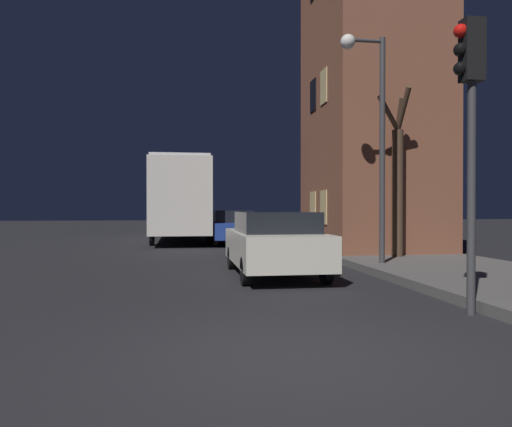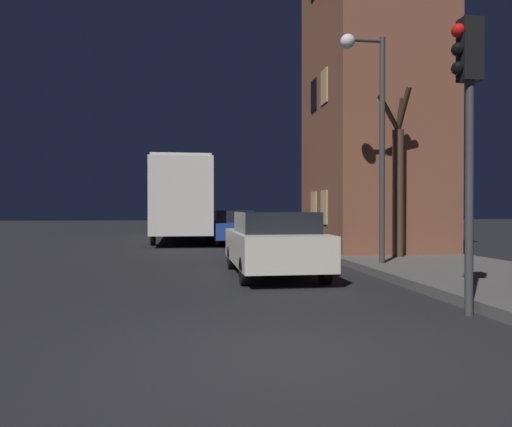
# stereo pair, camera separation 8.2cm
# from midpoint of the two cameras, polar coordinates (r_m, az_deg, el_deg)

# --- Properties ---
(ground_plane) EXTENTS (120.00, 120.00, 0.00)m
(ground_plane) POSITION_cam_midpoint_polar(r_m,az_deg,el_deg) (5.47, 4.45, -15.82)
(ground_plane) COLOR black
(brick_building) EXTENTS (3.97, 5.28, 10.12)m
(brick_building) POSITION_cam_midpoint_polar(r_m,az_deg,el_deg) (17.91, 13.27, 12.53)
(brick_building) COLOR brown
(brick_building) RESTS_ON sidewalk
(streetlamp) EXTENTS (1.15, 0.37, 5.66)m
(streetlamp) POSITION_cam_midpoint_polar(r_m,az_deg,el_deg) (12.93, 13.21, 11.06)
(streetlamp) COLOR #38383A
(streetlamp) RESTS_ON sidewalk
(traffic_light) EXTENTS (0.43, 0.24, 4.27)m
(traffic_light) POSITION_cam_midpoint_polar(r_m,az_deg,el_deg) (7.97, 23.31, 11.57)
(traffic_light) COLOR #38383A
(traffic_light) RESTS_ON ground
(bare_tree) EXTENTS (1.07, 0.95, 4.69)m
(bare_tree) POSITION_cam_midpoint_polar(r_m,az_deg,el_deg) (14.71, 16.06, 3.76)
(bare_tree) COLOR #473323
(bare_tree) RESTS_ON sidewalk
(bus) EXTENTS (2.51, 10.89, 3.70)m
(bus) POSITION_cam_midpoint_polar(r_m,az_deg,el_deg) (24.62, -8.42, 2.11)
(bus) COLOR beige
(bus) RESTS_ON ground
(car_near_lane) EXTENTS (1.84, 4.22, 1.46)m
(car_near_lane) POSITION_cam_midpoint_polar(r_m,az_deg,el_deg) (11.42, 2.24, -3.32)
(car_near_lane) COLOR beige
(car_near_lane) RESTS_ON ground
(car_mid_lane) EXTENTS (1.75, 4.16, 1.45)m
(car_mid_lane) POSITION_cam_midpoint_polar(r_m,az_deg,el_deg) (21.36, -2.53, -1.52)
(car_mid_lane) COLOR navy
(car_mid_lane) RESTS_ON ground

